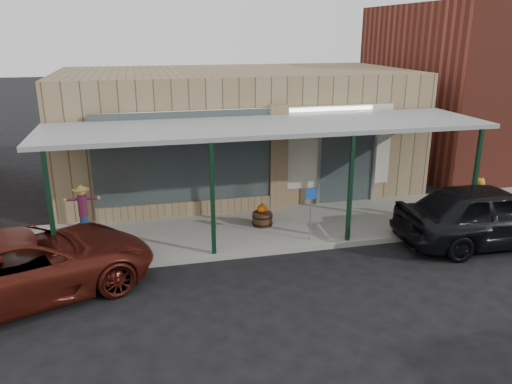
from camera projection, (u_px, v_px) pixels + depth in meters
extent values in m
plane|color=black|center=(310.00, 291.00, 11.00)|extent=(120.00, 120.00, 0.00)
cube|color=gray|center=(268.00, 229.00, 14.31)|extent=(40.00, 3.20, 0.15)
cube|color=#8D7956|center=(236.00, 130.00, 17.95)|extent=(12.00, 6.00, 4.20)
cube|color=#3E4A4C|center=(184.00, 159.00, 14.60)|extent=(5.20, 0.06, 2.80)
cube|color=#3E4A4C|center=(346.00, 161.00, 16.00)|extent=(1.80, 0.06, 2.80)
cube|color=#8D7956|center=(278.00, 160.00, 15.36)|extent=(0.55, 0.30, 3.40)
cube|color=#8D7956|center=(186.00, 208.00, 15.13)|extent=(5.20, 0.30, 0.50)
cube|color=beige|center=(256.00, 151.00, 15.17)|extent=(9.00, 0.02, 2.60)
cube|color=white|center=(256.00, 112.00, 14.78)|extent=(7.50, 0.03, 0.10)
cube|color=gray|center=(269.00, 126.00, 13.40)|extent=(12.00, 3.00, 0.12)
cube|color=black|center=(51.00, 213.00, 11.29)|extent=(0.10, 0.10, 2.95)
cube|color=black|center=(213.00, 201.00, 12.12)|extent=(0.10, 0.10, 2.95)
cube|color=black|center=(350.00, 190.00, 12.92)|extent=(0.10, 0.10, 2.95)
cube|color=black|center=(475.00, 181.00, 13.74)|extent=(0.10, 0.10, 2.95)
cylinder|color=#4D2C1E|center=(86.00, 233.00, 13.31)|extent=(0.78, 0.78, 0.40)
cylinder|color=navy|center=(84.00, 220.00, 13.21)|extent=(0.29, 0.29, 0.30)
cylinder|color=maroon|center=(83.00, 205.00, 13.08)|extent=(0.31, 0.31, 0.55)
sphere|color=#AF9943|center=(81.00, 192.00, 12.96)|extent=(0.22, 0.22, 0.22)
cone|color=#AF9943|center=(80.00, 187.00, 12.92)|extent=(0.36, 0.36, 0.14)
cylinder|color=#4D2C1E|center=(262.00, 219.00, 14.31)|extent=(0.71, 0.71, 0.38)
ellipsoid|color=orange|center=(262.00, 209.00, 14.21)|extent=(0.30, 0.30, 0.25)
cylinder|color=#4C471E|center=(262.00, 204.00, 14.17)|extent=(0.04, 0.04, 0.06)
cylinder|color=gray|center=(310.00, 220.00, 13.19)|extent=(0.04, 0.04, 1.14)
cube|color=#1747B2|center=(311.00, 194.00, 12.96)|extent=(0.30, 0.04, 0.30)
imported|color=black|center=(489.00, 215.00, 13.22)|extent=(4.99, 2.16, 1.68)
ellipsoid|color=orange|center=(480.00, 194.00, 14.10)|extent=(0.35, 0.30, 0.45)
sphere|color=orange|center=(480.00, 183.00, 14.05)|extent=(0.26, 0.26, 0.26)
cylinder|color=#186C23|center=(481.00, 188.00, 14.04)|extent=(0.18, 0.18, 0.02)
imported|color=#4F170F|center=(26.00, 265.00, 10.56)|extent=(5.93, 4.31, 1.50)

